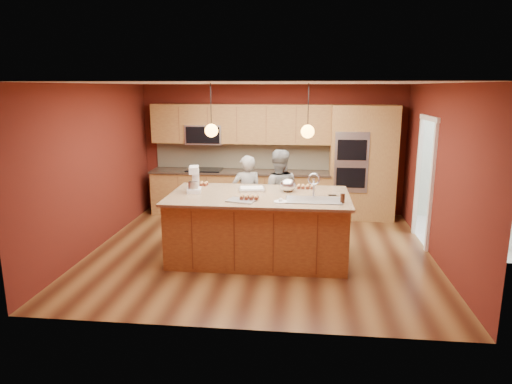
# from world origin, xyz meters

# --- Properties ---
(floor) EXTENTS (5.50, 5.50, 0.00)m
(floor) POSITION_xyz_m (0.00, 0.00, 0.00)
(floor) COLOR #442212
(floor) RESTS_ON ground
(ceiling) EXTENTS (5.50, 5.50, 0.00)m
(ceiling) POSITION_xyz_m (0.00, 0.00, 2.70)
(ceiling) COLOR silver
(ceiling) RESTS_ON ground
(wall_back) EXTENTS (5.50, 0.00, 5.50)m
(wall_back) POSITION_xyz_m (0.00, 2.50, 1.35)
(wall_back) COLOR #541912
(wall_back) RESTS_ON ground
(wall_front) EXTENTS (5.50, 0.00, 5.50)m
(wall_front) POSITION_xyz_m (0.00, -2.50, 1.35)
(wall_front) COLOR #541912
(wall_front) RESTS_ON ground
(wall_left) EXTENTS (0.00, 5.00, 5.00)m
(wall_left) POSITION_xyz_m (-2.75, 0.00, 1.35)
(wall_left) COLOR #541912
(wall_left) RESTS_ON ground
(wall_right) EXTENTS (0.00, 5.00, 5.00)m
(wall_right) POSITION_xyz_m (2.75, 0.00, 1.35)
(wall_right) COLOR #541912
(wall_right) RESTS_ON ground
(cabinet_run) EXTENTS (3.74, 0.64, 2.30)m
(cabinet_run) POSITION_xyz_m (-0.68, 2.25, 0.98)
(cabinet_run) COLOR brown
(cabinet_run) RESTS_ON floor
(oven_column) EXTENTS (1.30, 0.62, 2.30)m
(oven_column) POSITION_xyz_m (1.85, 2.19, 1.15)
(oven_column) COLOR brown
(oven_column) RESTS_ON floor
(doorway_trim) EXTENTS (0.08, 1.11, 2.20)m
(doorway_trim) POSITION_xyz_m (2.73, 0.80, 1.05)
(doorway_trim) COLOR white
(doorway_trim) RESTS_ON wall_right
(pendant_left) EXTENTS (0.20, 0.20, 0.80)m
(pendant_left) POSITION_xyz_m (-0.72, -0.25, 2.00)
(pendant_left) COLOR black
(pendant_left) RESTS_ON ceiling
(pendant_right) EXTENTS (0.20, 0.20, 0.80)m
(pendant_right) POSITION_xyz_m (0.73, -0.25, 2.00)
(pendant_right) COLOR black
(pendant_right) RESTS_ON ceiling
(island) EXTENTS (2.78, 1.55, 1.40)m
(island) POSITION_xyz_m (0.02, -0.26, 0.52)
(island) COLOR brown
(island) RESTS_ON floor
(person_left) EXTENTS (0.62, 0.51, 1.48)m
(person_left) POSITION_xyz_m (-0.32, 0.77, 0.74)
(person_left) COLOR black
(person_left) RESTS_ON floor
(person_right) EXTENTS (0.82, 0.66, 1.59)m
(person_right) POSITION_xyz_m (0.23, 0.77, 0.79)
(person_right) COLOR slate
(person_right) RESTS_ON floor
(stand_mixer) EXTENTS (0.26, 0.33, 0.41)m
(stand_mixer) POSITION_xyz_m (-1.03, -0.19, 1.20)
(stand_mixer) COLOR white
(stand_mixer) RESTS_ON island
(sheet_cake) EXTENTS (0.46, 0.37, 0.05)m
(sheet_cake) POSITION_xyz_m (-0.14, 0.03, 1.04)
(sheet_cake) COLOR silver
(sheet_cake) RESTS_ON island
(cooling_rack) EXTENTS (0.46, 0.39, 0.02)m
(cooling_rack) POSITION_xyz_m (-0.21, -0.69, 1.03)
(cooling_rack) COLOR #B4B6BC
(cooling_rack) RESTS_ON island
(mixing_bowl) EXTENTS (0.26, 0.26, 0.22)m
(mixing_bowl) POSITION_xyz_m (0.44, 0.01, 1.12)
(mixing_bowl) COLOR silver
(mixing_bowl) RESTS_ON island
(plate) EXTENTS (0.20, 0.20, 0.01)m
(plate) POSITION_xyz_m (0.36, -0.70, 1.03)
(plate) COLOR white
(plate) RESTS_ON island
(tumbler) EXTENTS (0.07, 0.07, 0.13)m
(tumbler) POSITION_xyz_m (1.25, -0.62, 1.09)
(tumbler) COLOR #3A1D11
(tumbler) RESTS_ON island
(phone) EXTENTS (0.12, 0.07, 0.01)m
(phone) POSITION_xyz_m (1.13, -0.19, 1.03)
(phone) COLOR black
(phone) RESTS_ON island
(cupcakes_left) EXTENTS (0.22, 0.15, 0.07)m
(cupcakes_left) POSITION_xyz_m (-1.03, 0.30, 1.05)
(cupcakes_left) COLOR tan
(cupcakes_left) RESTS_ON island
(cupcakes_rack) EXTENTS (0.29, 0.14, 0.06)m
(cupcakes_rack) POSITION_xyz_m (-0.10, -0.64, 1.07)
(cupcakes_rack) COLOR tan
(cupcakes_rack) RESTS_ON island
(cupcakes_right) EXTENTS (0.30, 0.15, 0.07)m
(cupcakes_right) POSITION_xyz_m (0.71, 0.25, 1.06)
(cupcakes_right) COLOR tan
(cupcakes_right) RESTS_ON island
(washer) EXTENTS (0.77, 0.78, 1.08)m
(washer) POSITION_xyz_m (4.20, 0.84, 0.54)
(washer) COLOR white
(washer) RESTS_ON floor
(dryer) EXTENTS (0.63, 0.65, 0.94)m
(dryer) POSITION_xyz_m (4.19, 1.50, 0.47)
(dryer) COLOR white
(dryer) RESTS_ON floor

